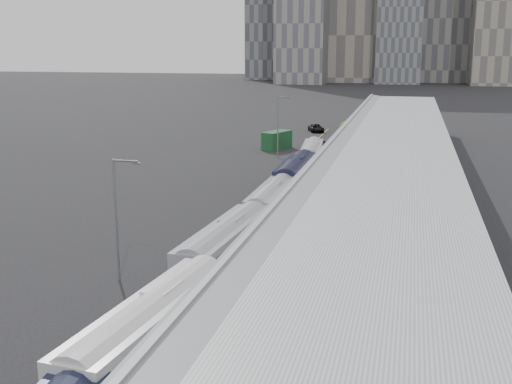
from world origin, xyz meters
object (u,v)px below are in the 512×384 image
(street_lamp_near, at_px, (118,211))
(bus_2, at_px, (152,341))
(suv, at_px, (316,128))
(bus_3, at_px, (225,253))
(bus_4, at_px, (271,206))
(bus_6, at_px, (312,159))
(bus_5, at_px, (295,178))
(street_lamp_far, at_px, (279,123))
(shipping_container, at_px, (277,140))

(street_lamp_near, bearing_deg, bus_2, -58.47)
(bus_2, bearing_deg, suv, 99.19)
(bus_3, relative_size, street_lamp_near, 1.57)
(bus_4, distance_m, bus_6, 26.83)
(bus_2, distance_m, street_lamp_near, 14.41)
(bus_5, bearing_deg, bus_4, -91.28)
(street_lamp_far, relative_size, shipping_container, 1.62)
(bus_5, bearing_deg, bus_3, -91.05)
(street_lamp_near, bearing_deg, bus_5, 76.98)
(bus_4, distance_m, bus_5, 12.60)
(bus_6, bearing_deg, suv, 91.93)
(bus_4, xyz_separation_m, street_lamp_far, (-6.52, 35.69, 3.82))
(street_lamp_near, bearing_deg, street_lamp_far, 89.50)
(bus_6, xyz_separation_m, street_lamp_near, (-6.81, -44.95, 3.52))
(bus_3, height_order, bus_5, bus_3)
(street_lamp_near, bearing_deg, shipping_container, 91.44)
(bus_2, height_order, bus_5, bus_2)
(bus_5, bearing_deg, street_lamp_near, -103.80)
(bus_4, relative_size, street_lamp_far, 1.32)
(bus_3, xyz_separation_m, bus_4, (0.02, 15.45, -0.19))
(bus_2, distance_m, bus_5, 42.66)
(bus_2, bearing_deg, bus_5, 96.11)
(street_lamp_near, height_order, shipping_container, street_lamp_near)
(bus_5, relative_size, suv, 2.55)
(bus_3, bearing_deg, street_lamp_far, 101.08)
(bus_4, relative_size, suv, 2.28)
(street_lamp_far, xyz_separation_m, shipping_container, (-2.04, 8.33, -3.87))
(bus_2, distance_m, street_lamp_far, 66.21)
(bus_2, xyz_separation_m, suv, (-5.76, 97.11, -0.98))
(suv, bearing_deg, street_lamp_near, -111.01)
(street_lamp_near, xyz_separation_m, shipping_container, (-1.57, 62.14, -3.64))
(bus_6, distance_m, suv, 40.56)
(bus_3, relative_size, bus_4, 1.13)
(bus_2, xyz_separation_m, bus_6, (-0.52, 56.90, -0.16))
(bus_5, distance_m, suv, 54.74)
(bus_4, relative_size, street_lamp_near, 1.38)
(bus_3, bearing_deg, shipping_container, 102.01)
(bus_3, xyz_separation_m, bus_6, (-0.16, 42.27, -0.12))
(bus_2, xyz_separation_m, street_lamp_far, (-6.86, 65.76, 3.59))
(bus_2, relative_size, shipping_container, 2.49)
(bus_4, height_order, street_lamp_near, street_lamp_near)
(street_lamp_near, xyz_separation_m, suv, (1.57, 85.16, -4.34))
(bus_2, xyz_separation_m, bus_5, (-0.23, 42.66, -0.05))
(bus_5, height_order, shipping_container, bus_5)
(street_lamp_near, xyz_separation_m, street_lamp_far, (0.47, 53.81, 0.23))
(bus_5, distance_m, shipping_container, 32.60)
(bus_3, relative_size, bus_5, 1.01)
(bus_2, distance_m, bus_3, 14.63)
(bus_4, xyz_separation_m, shipping_container, (-8.56, 44.02, -0.06))
(bus_2, relative_size, bus_3, 1.03)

